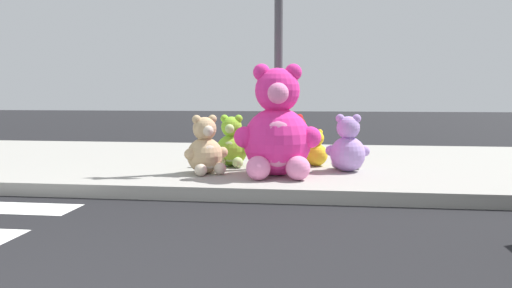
{
  "coord_description": "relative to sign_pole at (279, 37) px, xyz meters",
  "views": [
    {
      "loc": [
        1.45,
        -1.64,
        1.11
      ],
      "look_at": [
        0.81,
        3.6,
        0.55
      ],
      "focal_mm": 32.42,
      "sensor_mm": 36.0,
      "label": 1
    }
  ],
  "objects": [
    {
      "name": "sidewalk",
      "position": [
        -1.0,
        0.8,
        -1.77
      ],
      "size": [
        28.0,
        4.4,
        0.15
      ],
      "primitive_type": "cube",
      "color": "#9E9B93",
      "rests_on": "ground_plane"
    },
    {
      "name": "sign_pole",
      "position": [
        0.0,
        0.0,
        0.0
      ],
      "size": [
        0.56,
        0.11,
        3.2
      ],
      "color": "#4C4C51",
      "rests_on": "sidewalk"
    },
    {
      "name": "plush_pink_large",
      "position": [
        0.03,
        -0.59,
        -1.17
      ],
      "size": [
        1.02,
        0.91,
        1.33
      ],
      "color": "#F22D93",
      "rests_on": "sidewalk"
    },
    {
      "name": "plush_red",
      "position": [
        0.2,
        0.69,
        -1.42
      ],
      "size": [
        0.49,
        0.49,
        0.68
      ],
      "color": "red",
      "rests_on": "sidewalk"
    },
    {
      "name": "plush_lime",
      "position": [
        -0.64,
        0.08,
        -1.42
      ],
      "size": [
        0.54,
        0.47,
        0.7
      ],
      "color": "#8CD133",
      "rests_on": "sidewalk"
    },
    {
      "name": "plush_tan",
      "position": [
        -0.85,
        -0.54,
        -1.41
      ],
      "size": [
        0.5,
        0.52,
        0.72
      ],
      "color": "tan",
      "rests_on": "sidewalk"
    },
    {
      "name": "plush_lavender",
      "position": [
        0.89,
        -0.14,
        -1.41
      ],
      "size": [
        0.56,
        0.49,
        0.72
      ],
      "color": "#B28CD8",
      "rests_on": "sidewalk"
    },
    {
      "name": "plush_yellow",
      "position": [
        0.49,
        0.25,
        -1.5
      ],
      "size": [
        0.36,
        0.35,
        0.5
      ],
      "color": "yellow",
      "rests_on": "sidewalk"
    }
  ]
}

